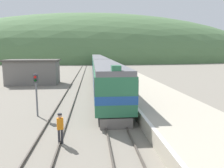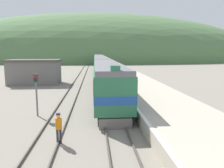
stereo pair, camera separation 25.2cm
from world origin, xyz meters
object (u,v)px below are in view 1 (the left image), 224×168
at_px(express_train_lead_car, 106,79).
at_px(carriage_third, 97,61).
at_px(signal_post_siding, 36,86).
at_px(carriage_second, 99,66).
at_px(track_worker, 60,126).

distance_m(express_train_lead_car, carriage_third, 45.73).
relative_size(express_train_lead_car, signal_post_siding, 5.94).
height_order(express_train_lead_car, signal_post_siding, express_train_lead_car).
bearing_deg(carriage_third, carriage_second, -90.00).
height_order(carriage_second, carriage_third, same).
relative_size(carriage_third, track_worker, 12.06).
height_order(express_train_lead_car, carriage_second, express_train_lead_car).
height_order(carriage_second, track_worker, carriage_second).
distance_m(carriage_second, carriage_third, 22.95).
bearing_deg(carriage_third, signal_post_siding, -96.75).
bearing_deg(carriage_second, signal_post_siding, -101.89).
xyz_separation_m(carriage_second, signal_post_siding, (-6.20, -29.47, 0.38)).
bearing_deg(signal_post_siding, track_worker, -64.81).
xyz_separation_m(express_train_lead_car, signal_post_siding, (-6.20, -6.69, 0.36)).
height_order(carriage_third, signal_post_siding, carriage_third).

